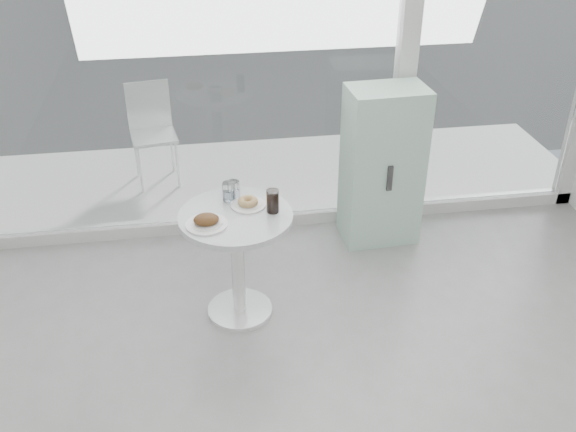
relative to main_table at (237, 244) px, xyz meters
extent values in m
cube|color=silver|center=(0.50, 1.10, -0.50)|extent=(5.00, 0.12, 0.10)
cube|color=silver|center=(1.40, 1.10, 0.95)|extent=(0.14, 0.14, 3.00)
cube|color=white|center=(-0.27, 1.10, 0.85)|extent=(3.21, 0.02, 2.60)
cube|color=white|center=(2.17, 1.10, 0.85)|extent=(1.41, 0.02, 2.60)
cylinder|color=white|center=(0.00, 0.00, -0.54)|extent=(0.44, 0.44, 0.03)
cylinder|color=white|center=(0.00, 0.00, -0.18)|extent=(0.09, 0.09, 0.70)
cylinder|color=silver|center=(0.00, 0.00, 0.20)|extent=(0.72, 0.72, 0.04)
cube|color=silver|center=(0.50, 1.90, -0.53)|extent=(5.60, 1.60, 0.05)
cube|color=#A3D0BB|center=(1.18, 0.79, 0.07)|extent=(0.59, 0.41, 1.24)
cube|color=#333333|center=(1.18, 0.59, 0.07)|extent=(0.04, 0.02, 0.20)
cylinder|color=white|center=(-0.71, 1.74, -0.28)|extent=(0.02, 0.02, 0.43)
cylinder|color=white|center=(-0.39, 1.79, -0.28)|extent=(0.02, 0.02, 0.43)
cylinder|color=white|center=(-0.76, 2.07, -0.28)|extent=(0.02, 0.02, 0.43)
cylinder|color=white|center=(-0.44, 2.12, -0.28)|extent=(0.02, 0.02, 0.43)
cube|color=white|center=(-0.58, 1.93, -0.06)|extent=(0.44, 0.44, 0.03)
cube|color=white|center=(-0.60, 2.11, 0.17)|extent=(0.38, 0.08, 0.43)
cylinder|color=white|center=(-0.18, -0.10, 0.23)|extent=(0.26, 0.26, 0.01)
cube|color=white|center=(-0.16, -0.11, 0.24)|extent=(0.17, 0.16, 0.00)
ellipsoid|color=#351E0E|center=(-0.18, -0.10, 0.26)|extent=(0.15, 0.13, 0.07)
ellipsoid|color=#351E0E|center=(-0.15, -0.08, 0.25)|extent=(0.08, 0.07, 0.04)
cylinder|color=white|center=(0.09, 0.10, 0.23)|extent=(0.22, 0.22, 0.01)
torus|color=#AF8250|center=(0.09, 0.10, 0.25)|extent=(0.13, 0.13, 0.04)
cylinder|color=white|center=(-0.03, 0.19, 0.28)|extent=(0.08, 0.08, 0.13)
cylinder|color=white|center=(-0.03, 0.19, 0.26)|extent=(0.07, 0.07, 0.07)
cylinder|color=white|center=(0.01, 0.20, 0.28)|extent=(0.08, 0.08, 0.13)
cylinder|color=white|center=(0.01, 0.20, 0.26)|extent=(0.07, 0.07, 0.07)
cylinder|color=white|center=(0.23, 0.00, 0.29)|extent=(0.08, 0.08, 0.15)
cylinder|color=black|center=(0.23, 0.00, 0.29)|extent=(0.07, 0.07, 0.14)
camera|label=1|loc=(-0.20, -3.43, 2.26)|focal=40.00mm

